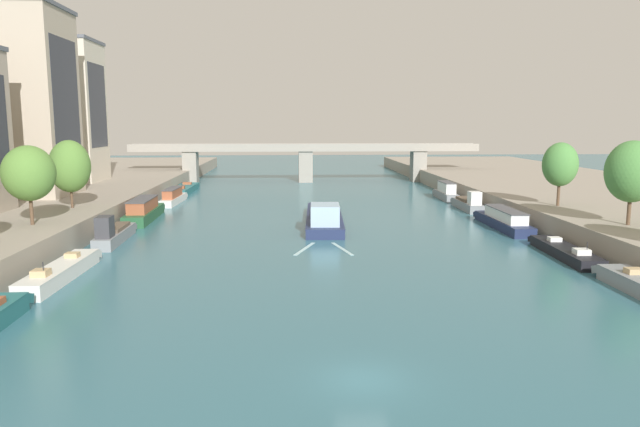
{
  "coord_description": "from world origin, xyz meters",
  "views": [
    {
      "loc": [
        -3.41,
        -26.24,
        11.99
      ],
      "look_at": [
        0.0,
        38.71,
        2.05
      ],
      "focal_mm": 33.26,
      "sensor_mm": 36.0,
      "label": 1
    }
  ],
  "objects_px": {
    "moored_boat_right_end": "(564,251)",
    "moored_boat_left_far": "(173,197)",
    "moored_boat_right_upstream": "(446,192)",
    "moored_boat_right_midway": "(503,220)",
    "moored_boat_left_end": "(114,233)",
    "moored_boat_left_second": "(144,211)",
    "tree_right_midway": "(560,164)",
    "tree_left_past_mid": "(70,166)",
    "barge_midriver": "(324,217)",
    "moored_boat_right_gap_after": "(468,204)",
    "tree_right_second": "(632,172)",
    "moored_boat_left_midway": "(184,189)",
    "moored_boat_left_near": "(61,271)",
    "tree_left_end_of_row": "(29,173)"
  },
  "relations": [
    {
      "from": "moored_boat_right_upstream",
      "to": "barge_midriver",
      "type": "bearing_deg",
      "value": -132.35
    },
    {
      "from": "moored_boat_left_near",
      "to": "tree_left_past_mid",
      "type": "distance_m",
      "value": 23.48
    },
    {
      "from": "moored_boat_right_upstream",
      "to": "tree_right_second",
      "type": "relative_size",
      "value": 1.27
    },
    {
      "from": "moored_boat_right_upstream",
      "to": "tree_left_end_of_row",
      "type": "bearing_deg",
      "value": -143.41
    },
    {
      "from": "moored_boat_left_far",
      "to": "moored_boat_left_midway",
      "type": "xyz_separation_m",
      "value": [
        -0.92,
        14.83,
        -0.43
      ]
    },
    {
      "from": "barge_midriver",
      "to": "moored_boat_left_end",
      "type": "relative_size",
      "value": 1.96
    },
    {
      "from": "moored_boat_right_upstream",
      "to": "tree_right_midway",
      "type": "distance_m",
      "value": 27.71
    },
    {
      "from": "moored_boat_right_end",
      "to": "moored_boat_right_upstream",
      "type": "xyz_separation_m",
      "value": [
        -0.01,
        40.97,
        0.66
      ]
    },
    {
      "from": "moored_boat_right_upstream",
      "to": "moored_boat_right_midway",
      "type": "bearing_deg",
      "value": -90.52
    },
    {
      "from": "barge_midriver",
      "to": "tree_left_past_mid",
      "type": "bearing_deg",
      "value": -175.42
    },
    {
      "from": "moored_boat_right_gap_after",
      "to": "tree_left_past_mid",
      "type": "relative_size",
      "value": 1.37
    },
    {
      "from": "tree_left_past_mid",
      "to": "tree_right_midway",
      "type": "height_order",
      "value": "tree_left_past_mid"
    },
    {
      "from": "moored_boat_left_far",
      "to": "tree_right_second",
      "type": "xyz_separation_m",
      "value": [
        49.07,
        -36.78,
        6.59
      ]
    },
    {
      "from": "barge_midriver",
      "to": "moored_boat_left_midway",
      "type": "xyz_separation_m",
      "value": [
        -22.55,
        34.99,
        -0.39
      ]
    },
    {
      "from": "tree_left_past_mid",
      "to": "moored_boat_left_far",
      "type": "bearing_deg",
      "value": 72.92
    },
    {
      "from": "moored_boat_right_gap_after",
      "to": "tree_right_second",
      "type": "height_order",
      "value": "tree_right_second"
    },
    {
      "from": "moored_boat_right_midway",
      "to": "tree_right_midway",
      "type": "bearing_deg",
      "value": -1.23
    },
    {
      "from": "moored_boat_left_near",
      "to": "moored_boat_left_second",
      "type": "xyz_separation_m",
      "value": [
        -0.45,
        28.52,
        0.54
      ]
    },
    {
      "from": "moored_boat_right_upstream",
      "to": "tree_left_end_of_row",
      "type": "xyz_separation_m",
      "value": [
        -48.9,
        -36.3,
        6.23
      ]
    },
    {
      "from": "moored_boat_left_near",
      "to": "moored_boat_right_midway",
      "type": "bearing_deg",
      "value": 25.62
    },
    {
      "from": "moored_boat_right_end",
      "to": "moored_boat_left_far",
      "type": "bearing_deg",
      "value": 137.79
    },
    {
      "from": "moored_boat_left_end",
      "to": "tree_left_past_mid",
      "type": "xyz_separation_m",
      "value": [
        -6.59,
        7.24,
        6.31
      ]
    },
    {
      "from": "barge_midriver",
      "to": "tree_left_end_of_row",
      "type": "xyz_separation_m",
      "value": [
        -28.19,
        -13.58,
        6.46
      ]
    },
    {
      "from": "moored_boat_right_gap_after",
      "to": "tree_right_midway",
      "type": "relative_size",
      "value": 1.43
    },
    {
      "from": "moored_boat_right_upstream",
      "to": "tree_right_second",
      "type": "bearing_deg",
      "value": -80.29
    },
    {
      "from": "moored_boat_right_end",
      "to": "tree_right_second",
      "type": "height_order",
      "value": "tree_right_second"
    },
    {
      "from": "moored_boat_left_near",
      "to": "moored_boat_left_end",
      "type": "xyz_separation_m",
      "value": [
        -0.06,
        14.28,
        0.32
      ]
    },
    {
      "from": "moored_boat_left_near",
      "to": "tree_right_midway",
      "type": "bearing_deg",
      "value": 22.56
    },
    {
      "from": "barge_midriver",
      "to": "moored_boat_left_near",
      "type": "height_order",
      "value": "barge_midriver"
    },
    {
      "from": "moored_boat_left_end",
      "to": "moored_boat_left_second",
      "type": "relative_size",
      "value": 0.82
    },
    {
      "from": "moored_boat_right_gap_after",
      "to": "moored_boat_left_near",
      "type": "bearing_deg",
      "value": -140.63
    },
    {
      "from": "moored_boat_left_near",
      "to": "moored_boat_left_far",
      "type": "xyz_separation_m",
      "value": [
        0.25,
        43.97,
        0.37
      ]
    },
    {
      "from": "moored_boat_left_second",
      "to": "moored_boat_right_gap_after",
      "type": "bearing_deg",
      "value": 8.54
    },
    {
      "from": "tree_right_second",
      "to": "tree_left_past_mid",
      "type": "bearing_deg",
      "value": 165.65
    },
    {
      "from": "moored_boat_left_midway",
      "to": "moored_boat_right_upstream",
      "type": "height_order",
      "value": "moored_boat_right_upstream"
    },
    {
      "from": "moored_boat_left_end",
      "to": "tree_left_past_mid",
      "type": "relative_size",
      "value": 1.5
    },
    {
      "from": "barge_midriver",
      "to": "moored_boat_right_midway",
      "type": "bearing_deg",
      "value": -9.67
    },
    {
      "from": "moored_boat_left_second",
      "to": "moored_boat_left_far",
      "type": "height_order",
      "value": "moored_boat_left_second"
    },
    {
      "from": "moored_boat_left_far",
      "to": "moored_boat_right_upstream",
      "type": "bearing_deg",
      "value": 3.45
    },
    {
      "from": "moored_boat_left_far",
      "to": "tree_left_past_mid",
      "type": "bearing_deg",
      "value": -107.08
    },
    {
      "from": "moored_boat_right_midway",
      "to": "moored_boat_right_gap_after",
      "type": "height_order",
      "value": "moored_boat_right_gap_after"
    },
    {
      "from": "moored_boat_left_second",
      "to": "tree_left_past_mid",
      "type": "distance_m",
      "value": 11.16
    },
    {
      "from": "tree_left_end_of_row",
      "to": "tree_right_midway",
      "type": "relative_size",
      "value": 1.02
    },
    {
      "from": "moored_boat_left_near",
      "to": "moored_boat_right_upstream",
      "type": "height_order",
      "value": "moored_boat_right_upstream"
    },
    {
      "from": "barge_midriver",
      "to": "tree_right_midway",
      "type": "relative_size",
      "value": 3.06
    },
    {
      "from": "moored_boat_right_gap_after",
      "to": "tree_left_past_mid",
      "type": "bearing_deg",
      "value": -164.72
    },
    {
      "from": "moored_boat_left_second",
      "to": "moored_boat_left_far",
      "type": "xyz_separation_m",
      "value": [
        0.7,
        15.45,
        -0.18
      ]
    },
    {
      "from": "barge_midriver",
      "to": "tree_right_second",
      "type": "xyz_separation_m",
      "value": [
        27.44,
        -16.61,
        6.62
      ]
    },
    {
      "from": "moored_boat_right_upstream",
      "to": "tree_left_past_mid",
      "type": "height_order",
      "value": "tree_left_past_mid"
    },
    {
      "from": "tree_right_midway",
      "to": "moored_boat_left_end",
      "type": "bearing_deg",
      "value": -173.08
    }
  ]
}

